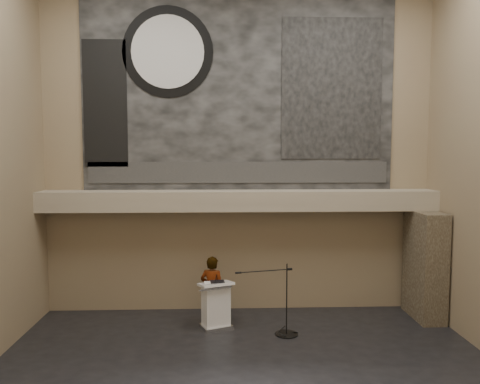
{
  "coord_description": "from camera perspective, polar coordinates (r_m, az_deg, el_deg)",
  "views": [
    {
      "loc": [
        -0.44,
        -8.19,
        4.18
      ],
      "look_at": [
        0.0,
        3.2,
        3.2
      ],
      "focal_mm": 35.0,
      "sensor_mm": 36.0,
      "label": 1
    }
  ],
  "objects": [
    {
      "name": "wall_back",
      "position": [
        12.2,
        -0.15,
        5.24
      ],
      "size": [
        10.0,
        0.02,
        8.5
      ],
      "primitive_type": "cube",
      "color": "#897257",
      "rests_on": "floor"
    },
    {
      "name": "papers",
      "position": [
        11.24,
        -3.79,
        -10.99
      ],
      "size": [
        0.26,
        0.33,
        0.0
      ],
      "primitive_type": "cube",
      "rotation": [
        0.0,
        0.0,
        0.12
      ],
      "color": "silver",
      "rests_on": "lectern"
    },
    {
      "name": "stone_pier",
      "position": [
        12.75,
        21.61,
        -8.26
      ],
      "size": [
        0.6,
        1.4,
        2.7
      ],
      "primitive_type": "cube",
      "color": "#403627",
      "rests_on": "floor"
    },
    {
      "name": "banner_clock_face",
      "position": [
        12.44,
        -8.81,
        16.55
      ],
      "size": [
        1.84,
        0.02,
        1.84
      ],
      "primitive_type": "cylinder",
      "rotation": [
        1.57,
        0.0,
        0.0
      ],
      "color": "silver",
      "rests_on": "banner"
    },
    {
      "name": "sprinkler_right",
      "position": [
        12.07,
        8.99,
        -2.33
      ],
      "size": [
        0.04,
        0.04,
        0.06
      ],
      "primitive_type": "cylinder",
      "color": "#B2893D",
      "rests_on": "soffit"
    },
    {
      "name": "sprinkler_left",
      "position": [
        11.9,
        -7.79,
        -2.42
      ],
      "size": [
        0.04,
        0.04,
        0.06
      ],
      "primitive_type": "cylinder",
      "color": "#B2893D",
      "rests_on": "soffit"
    },
    {
      "name": "banner_clock_rim",
      "position": [
        12.46,
        -8.8,
        16.53
      ],
      "size": [
        2.3,
        0.02,
        2.3
      ],
      "primitive_type": "cylinder",
      "rotation": [
        1.57,
        0.0,
        0.0
      ],
      "color": "black",
      "rests_on": "banner"
    },
    {
      "name": "binder",
      "position": [
        11.24,
        -2.76,
        -10.9
      ],
      "size": [
        0.35,
        0.3,
        0.04
      ],
      "primitive_type": "cube",
      "rotation": [
        0.0,
        0.0,
        0.11
      ],
      "color": "black",
      "rests_on": "lectern"
    },
    {
      "name": "soffit",
      "position": [
        11.87,
        -0.07,
        -1.04
      ],
      "size": [
        10.0,
        0.8,
        0.5
      ],
      "primitive_type": "cube",
      "color": "gray",
      "rests_on": "wall_back"
    },
    {
      "name": "banner_building_print",
      "position": [
        12.56,
        11.13,
        12.23
      ],
      "size": [
        2.6,
        0.02,
        3.6
      ],
      "primitive_type": "cube",
      "color": "black",
      "rests_on": "banner"
    },
    {
      "name": "floor",
      "position": [
        9.21,
        0.83,
        -22.08
      ],
      "size": [
        10.0,
        10.0,
        0.0
      ],
      "primitive_type": "plane",
      "color": "black",
      "rests_on": "ground"
    },
    {
      "name": "lectern",
      "position": [
        11.43,
        -2.96,
        -13.6
      ],
      "size": [
        0.91,
        0.78,
        1.14
      ],
      "rotation": [
        0.0,
        0.0,
        0.38
      ],
      "color": "silver",
      "rests_on": "floor"
    },
    {
      "name": "banner",
      "position": [
        12.27,
        -0.14,
        12.03
      ],
      "size": [
        8.0,
        0.05,
        5.0
      ],
      "primitive_type": "cube",
      "color": "black",
      "rests_on": "wall_back"
    },
    {
      "name": "wall_front",
      "position": [
        4.22,
        3.8,
        5.82
      ],
      "size": [
        10.0,
        0.02,
        8.5
      ],
      "primitive_type": "cube",
      "color": "#897257",
      "rests_on": "floor"
    },
    {
      "name": "banner_text_strip",
      "position": [
        12.14,
        -0.13,
        2.41
      ],
      "size": [
        7.76,
        0.02,
        0.55
      ],
      "primitive_type": "cube",
      "color": "#2B2B2B",
      "rests_on": "banner"
    },
    {
      "name": "mic_stand",
      "position": [
        11.15,
        5.48,
        -15.75
      ],
      "size": [
        1.44,
        0.54,
        1.66
      ],
      "rotation": [
        0.0,
        0.0,
        0.22
      ],
      "color": "black",
      "rests_on": "floor"
    },
    {
      "name": "banner_brick_print",
      "position": [
        12.54,
        -16.12,
        10.31
      ],
      "size": [
        1.1,
        0.02,
        3.2
      ],
      "primitive_type": "cube",
      "color": "black",
      "rests_on": "banner"
    },
    {
      "name": "speaker_person",
      "position": [
        11.66,
        -3.4,
        -11.81
      ],
      "size": [
        0.7,
        0.57,
        1.66
      ],
      "primitive_type": "imported",
      "rotation": [
        0.0,
        0.0,
        2.82
      ],
      "color": "white",
      "rests_on": "floor"
    }
  ]
}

